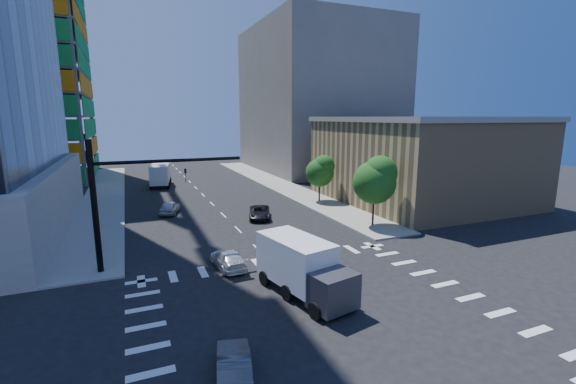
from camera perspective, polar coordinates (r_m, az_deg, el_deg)
name	(u,v)px	position (r m, az deg, el deg)	size (l,w,h in m)	color
ground	(329,320)	(21.59, 6.10, -18.28)	(160.00, 160.00, 0.00)	black
road_markings	(329,319)	(21.58, 6.10, -18.27)	(20.00, 20.00, 0.01)	silver
sidewalk_ne	(277,184)	(61.36, -1.61, 1.21)	(5.00, 60.00, 0.15)	gray
sidewalk_nw	(104,196)	(57.47, -25.55, -0.55)	(5.00, 60.00, 0.15)	gray
commercial_building	(420,159)	(51.72, 18.97, 4.63)	(20.50, 22.50, 10.60)	tan
bg_building_ne	(317,100)	(80.16, 4.32, 13.48)	(24.00, 30.00, 28.00)	#64615A
signal_mast_nw	(118,193)	(28.38, -23.86, -0.17)	(10.20, 0.40, 9.00)	black
tree_south	(376,179)	(37.84, 12.94, 1.85)	(4.16, 4.16, 6.82)	#382316
tree_north	(321,171)	(48.22, 4.90, 3.18)	(3.54, 3.52, 5.78)	#382316
car_nb_far	(260,212)	(40.84, -4.22, -3.02)	(2.15, 4.67, 1.30)	black
car_sb_near	(228,259)	(28.11, -8.89, -9.75)	(1.78, 4.38, 1.27)	silver
car_sb_mid	(170,207)	(44.68, -17.12, -2.18)	(1.67, 4.16, 1.42)	silver
car_sb_cross	(234,366)	(17.26, -8.02, -24.12)	(1.35, 3.86, 1.27)	#47484B
box_truck_near	(306,273)	(23.27, 2.68, -11.89)	(4.01, 6.83, 3.36)	black
box_truck_far	(161,176)	(62.78, -18.35, 2.21)	(3.78, 6.91, 3.44)	black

